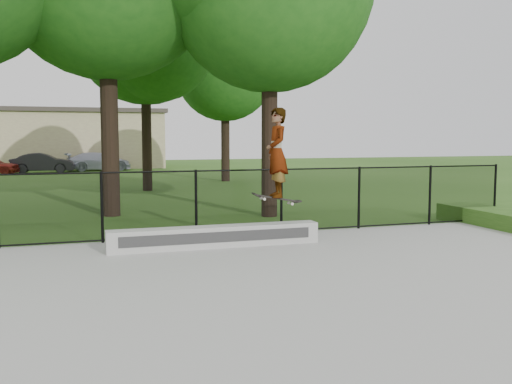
# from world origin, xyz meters

# --- Properties ---
(ground) EXTENTS (100.00, 100.00, 0.00)m
(ground) POSITION_xyz_m (0.00, 0.00, 0.00)
(ground) COLOR #2D5518
(ground) RESTS_ON ground
(concrete_slab) EXTENTS (14.00, 12.00, 0.06)m
(concrete_slab) POSITION_xyz_m (0.00, 0.00, 0.03)
(concrete_slab) COLOR #A1A19C
(concrete_slab) RESTS_ON ground
(grind_ledge) EXTENTS (4.30, 0.40, 0.43)m
(grind_ledge) POSITION_xyz_m (0.14, 4.70, 0.27)
(grind_ledge) COLOR #ACADA7
(grind_ledge) RESTS_ON concrete_slab
(car_b) EXTENTS (3.53, 1.54, 1.26)m
(car_b) POSITION_xyz_m (-4.24, 31.96, 0.63)
(car_b) COLOR black
(car_b) RESTS_ON ground
(car_c) EXTENTS (4.08, 2.17, 1.23)m
(car_c) POSITION_xyz_m (-0.76, 33.50, 0.62)
(car_c) COLOR #ABADC2
(car_c) RESTS_ON ground
(skater_airborne) EXTENTS (0.83, 0.69, 1.98)m
(skater_airborne) POSITION_xyz_m (1.38, 4.53, 1.92)
(skater_airborne) COLOR black
(skater_airborne) RESTS_ON ground
(chainlink_fence) EXTENTS (16.06, 0.06, 1.50)m
(chainlink_fence) POSITION_xyz_m (0.00, 5.90, 0.81)
(chainlink_fence) COLOR black
(chainlink_fence) RESTS_ON concrete_slab
(distant_building) EXTENTS (12.40, 6.40, 4.30)m
(distant_building) POSITION_xyz_m (-2.00, 38.00, 2.16)
(distant_building) COLOR #C6BA8B
(distant_building) RESTS_ON ground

